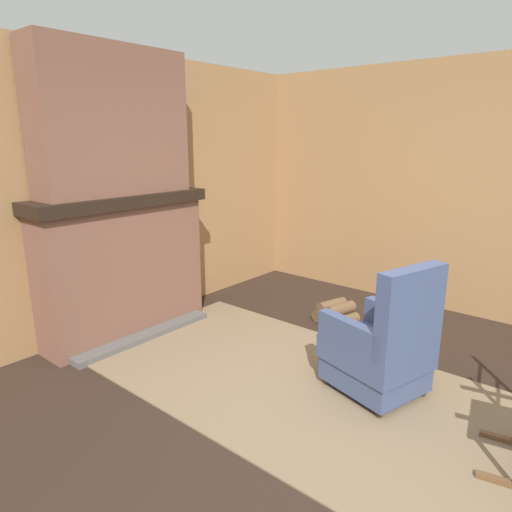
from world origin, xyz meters
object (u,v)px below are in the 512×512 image
object	(u,v)px
firewood_stack	(336,313)
oil_lamp_vase	(80,185)
storage_case	(136,186)
armchair	(381,349)

from	to	relation	value
firewood_stack	oil_lamp_vase	bearing A→B (deg)	-128.97
firewood_stack	storage_case	xyz separation A→B (m)	(-1.52, -1.30, 1.32)
oil_lamp_vase	armchair	bearing A→B (deg)	19.86
armchair	oil_lamp_vase	bearing A→B (deg)	35.57
oil_lamp_vase	storage_case	bearing A→B (deg)	89.98
armchair	firewood_stack	distance (m)	1.40
firewood_stack	oil_lamp_vase	xyz separation A→B (m)	(-1.52, -1.88, 1.38)
storage_case	firewood_stack	bearing A→B (deg)	40.62
armchair	oil_lamp_vase	world-z (taller)	oil_lamp_vase
oil_lamp_vase	storage_case	world-z (taller)	oil_lamp_vase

